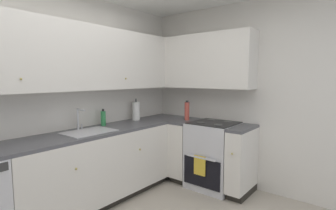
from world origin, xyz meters
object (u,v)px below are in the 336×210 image
at_px(oven_range, 214,154).
at_px(soap_bottle, 103,118).
at_px(paper_towel_roll, 136,111).
at_px(oil_bottle, 187,111).

relative_size(oven_range, soap_bottle, 4.81).
distance_m(paper_towel_roll, oil_bottle, 0.76).
height_order(soap_bottle, oil_bottle, oil_bottle).
distance_m(oven_range, soap_bottle, 1.61).
bearing_deg(oil_bottle, soap_bottle, 150.09).
xyz_separation_m(oven_range, soap_bottle, (-1.08, 1.06, 0.55)).
xyz_separation_m(soap_bottle, oil_bottle, (1.06, -0.61, 0.04)).
bearing_deg(paper_towel_roll, soap_bottle, 178.04).
bearing_deg(paper_towel_roll, oven_range, -64.50).
distance_m(oven_range, paper_towel_roll, 1.30).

